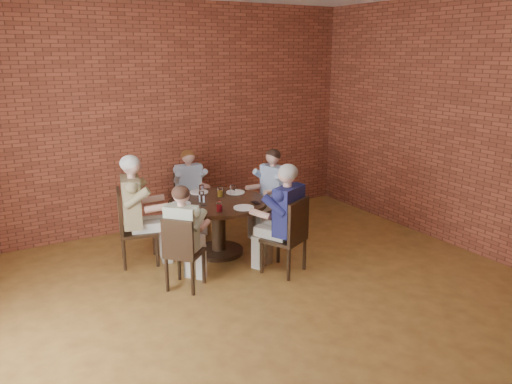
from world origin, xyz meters
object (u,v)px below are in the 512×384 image
chair_d (182,251)px  smartphone (256,203)px  diner_c (137,210)px  chair_c (130,225)px  chair_b (189,198)px  chair_e (290,234)px  diner_e (284,219)px  chair_a (275,202)px  diner_a (271,193)px  diner_d (184,238)px  dining_table (218,216)px  diner_b (190,191)px

chair_d → smartphone: bearing=-113.4°
diner_c → chair_c: bearing=90.0°
chair_b → chair_e: bearing=-76.2°
chair_d → diner_e: (1.28, -0.16, 0.20)m
chair_e → chair_a: bearing=-140.1°
diner_a → chair_d: bearing=-75.2°
diner_d → smartphone: bearing=-114.7°
dining_table → smartphone: size_ratio=8.76×
chair_b → diner_b: 0.15m
chair_a → diner_d: (-1.86, -1.00, 0.12)m
diner_b → chair_e: size_ratio=1.30×
chair_e → diner_d: bearing=-38.2°
chair_a → diner_e: size_ratio=0.66×
dining_table → diner_b: (0.04, 1.05, 0.09)m
dining_table → chair_c: chair_c is taller
diner_d → diner_e: diner_e is taller
diner_b → smartphone: diner_b is taller
diner_e → smartphone: (-0.06, 0.58, 0.07)m
diner_d → diner_e: (1.22, -0.21, 0.07)m
chair_b → diner_c: diner_c is taller
diner_d → diner_a: bearing=-103.8°
diner_c → chair_e: (1.50, -1.26, -0.19)m
diner_b → diner_c: size_ratio=0.88×
diner_d → diner_e: size_ratio=0.90×
chair_a → chair_e: (-0.59, -1.29, 0.02)m
diner_a → diner_d: 2.03m
diner_e → dining_table: bearing=-90.0°
chair_a → diner_d: diner_d is taller
chair_c → diner_c: diner_c is taller
chair_d → smartphone: chair_d is taller
diner_a → chair_e: diner_a is taller
diner_a → chair_d: 2.11m
dining_table → diner_c: diner_c is taller
diner_a → smartphone: (-0.62, -0.60, 0.11)m
chair_e → chair_d: bearing=-35.6°
chair_d → chair_e: (1.32, -0.24, 0.03)m
diner_c → chair_a: bearing=-75.6°
diner_c → chair_d: size_ratio=1.61×
chair_e → diner_e: size_ratio=0.70×
chair_d → diner_e: size_ratio=0.64×
dining_table → chair_a: chair_a is taller
chair_a → dining_table: bearing=-90.0°
chair_e → diner_e: bearing=-90.0°
chair_e → diner_e: 0.19m
chair_e → diner_c: bearing=-65.3°
chair_b → chair_c: size_ratio=0.90×
dining_table → chair_e: (0.48, -1.01, -0.01)m
diner_b → dining_table: bearing=-90.0°
chair_b → chair_c: bearing=-141.6°
chair_d → chair_e: chair_e is taller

